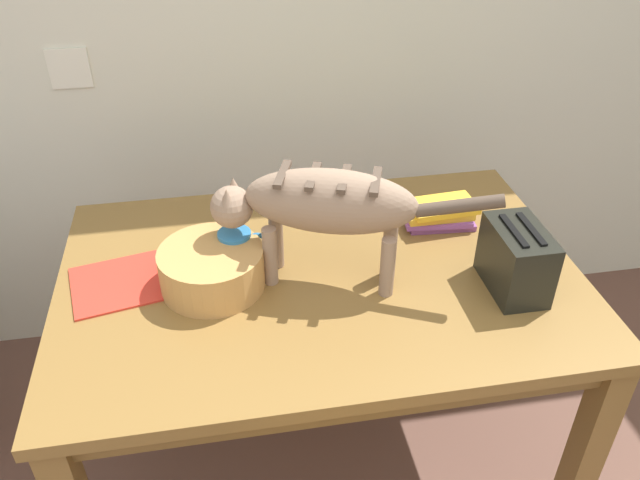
% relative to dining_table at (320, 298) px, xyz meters
% --- Properties ---
extents(dining_table, '(1.34, 0.90, 0.76)m').
position_rel_dining_table_xyz_m(dining_table, '(0.00, 0.00, 0.00)').
color(dining_table, brown).
rests_on(dining_table, ground_plane).
extents(cat, '(0.67, 0.28, 0.31)m').
position_rel_dining_table_xyz_m(cat, '(-0.00, -0.03, 0.30)').
color(cat, '#957962').
rests_on(cat, dining_table).
extents(saucer_bowl, '(0.17, 0.17, 0.04)m').
position_rel_dining_table_xyz_m(saucer_bowl, '(-0.21, 0.05, 0.11)').
color(saucer_bowl, blue).
rests_on(saucer_bowl, dining_table).
extents(coffee_mug, '(0.13, 0.08, 0.08)m').
position_rel_dining_table_xyz_m(coffee_mug, '(-0.21, 0.05, 0.16)').
color(coffee_mug, '#2E7CBD').
rests_on(coffee_mug, saucer_bowl).
extents(magazine, '(0.31, 0.27, 0.01)m').
position_rel_dining_table_xyz_m(magazine, '(-0.49, 0.04, 0.09)').
color(magazine, red).
rests_on(magazine, dining_table).
extents(book_stack, '(0.21, 0.13, 0.07)m').
position_rel_dining_table_xyz_m(book_stack, '(0.37, 0.17, 0.12)').
color(book_stack, '#8E4C95').
rests_on(book_stack, dining_table).
extents(wicker_basket, '(0.26, 0.26, 0.11)m').
position_rel_dining_table_xyz_m(wicker_basket, '(-0.27, -0.01, 0.14)').
color(wicker_basket, tan).
rests_on(wicker_basket, dining_table).
extents(toaster, '(0.12, 0.20, 0.18)m').
position_rel_dining_table_xyz_m(toaster, '(0.46, -0.14, 0.17)').
color(toaster, black).
rests_on(toaster, dining_table).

